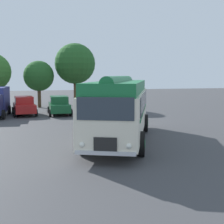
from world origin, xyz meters
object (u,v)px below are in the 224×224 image
Objects in this scene: car_mid_right at (86,104)px; car_near_left at (24,106)px; car_mid_left at (59,105)px; vintage_bus at (120,106)px.

car_near_left is at bearing -178.67° from car_mid_right.
car_mid_left is at bearing -165.64° from car_mid_right.
car_mid_left and car_mid_right have the same top height.
car_mid_right is at bearing 1.33° from car_near_left.
car_mid_left is at bearing 97.97° from vintage_bus.
car_mid_right is at bearing 14.36° from car_mid_left.
car_mid_left is 2.67m from car_mid_right.
vintage_bus is 2.36× the size of car_near_left.
car_mid_right is at bearing 86.29° from vintage_bus.
vintage_bus reaches higher than car_near_left.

